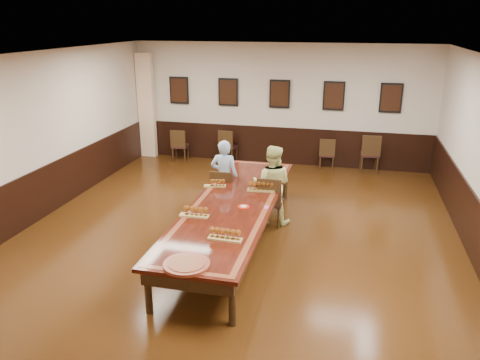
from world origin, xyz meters
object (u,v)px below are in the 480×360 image
(chair_man, at_px, (223,191))
(chair_woman, at_px, (271,200))
(spare_chair_c, at_px, (327,153))
(spare_chair_a, at_px, (180,145))
(person_man, at_px, (224,177))
(person_woman, at_px, (272,185))
(carved_platter, at_px, (187,264))
(conference_table, at_px, (233,210))
(spare_chair_b, at_px, (228,146))
(spare_chair_d, at_px, (370,153))

(chair_man, relative_size, chair_woman, 0.96)
(chair_man, height_order, spare_chair_c, chair_man)
(spare_chair_a, height_order, person_man, person_man)
(spare_chair_c, distance_m, person_woman, 3.82)
(chair_man, xyz_separation_m, carved_platter, (0.48, -3.48, 0.30))
(person_woman, height_order, carved_platter, person_woman)
(conference_table, bearing_deg, spare_chair_b, 105.96)
(spare_chair_a, distance_m, person_man, 3.92)
(spare_chair_c, bearing_deg, chair_woman, 74.67)
(spare_chair_c, bearing_deg, carved_platter, 75.79)
(chair_woman, height_order, spare_chair_c, chair_woman)
(person_man, distance_m, carved_platter, 3.61)
(spare_chair_b, bearing_deg, spare_chair_a, 16.45)
(spare_chair_c, height_order, person_man, person_man)
(spare_chair_c, height_order, carved_platter, spare_chair_c)
(spare_chair_d, bearing_deg, conference_table, 59.08)
(person_woman, relative_size, conference_table, 0.31)
(spare_chair_b, xyz_separation_m, spare_chair_c, (2.70, -0.06, -0.03))
(spare_chair_b, height_order, spare_chair_c, spare_chair_b)
(chair_woman, xyz_separation_m, spare_chair_d, (1.91, 3.85, 0.01))
(chair_man, height_order, chair_woman, chair_woman)
(person_man, height_order, carved_platter, person_man)
(spare_chair_b, distance_m, carved_platter, 7.18)
(spare_chair_b, bearing_deg, conference_table, 113.36)
(spare_chair_b, xyz_separation_m, person_man, (0.85, -3.46, 0.30))
(person_man, relative_size, conference_table, 0.30)
(person_man, bearing_deg, person_woman, 160.28)
(spare_chair_a, relative_size, conference_table, 0.18)
(spare_chair_a, bearing_deg, spare_chair_c, 177.60)
(spare_chair_b, relative_size, person_woman, 0.59)
(spare_chair_d, relative_size, conference_table, 0.20)
(chair_man, bearing_deg, spare_chair_d, -132.46)
(spare_chair_b, bearing_deg, carved_platter, 108.06)
(spare_chair_b, height_order, spare_chair_d, spare_chair_d)
(spare_chair_d, distance_m, person_woman, 4.22)
(spare_chair_d, bearing_deg, person_woman, 58.93)
(person_man, xyz_separation_m, conference_table, (0.52, -1.32, -0.14))
(spare_chair_c, bearing_deg, person_man, 58.34)
(spare_chair_c, relative_size, carved_platter, 1.10)
(spare_chair_c, relative_size, conference_table, 0.17)
(spare_chair_d, bearing_deg, person_man, 45.45)
(spare_chair_d, distance_m, carved_platter, 7.44)
(chair_man, distance_m, spare_chair_d, 4.59)
(spare_chair_c, xyz_separation_m, carved_platter, (-1.37, -6.98, 0.35))
(person_woman, xyz_separation_m, carved_platter, (-0.54, -3.27, 0.00))
(spare_chair_b, bearing_deg, chair_woman, 123.13)
(person_man, xyz_separation_m, person_woman, (1.02, -0.31, 0.02))
(chair_woman, height_order, person_man, person_man)
(spare_chair_c, bearing_deg, chair_man, 59.10)
(person_woman, xyz_separation_m, conference_table, (-0.50, -1.01, -0.16))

